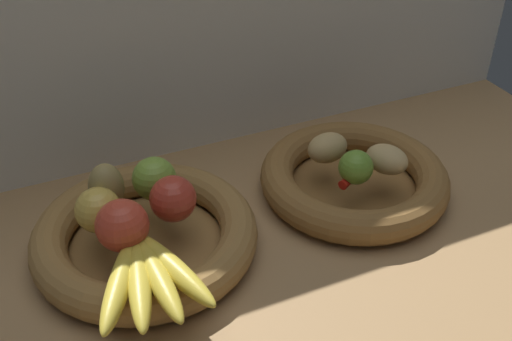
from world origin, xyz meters
The scene contains 14 objects.
ground_plane centered at (0.00, 0.00, -1.50)cm, with size 140.00×90.00×3.00cm, color #9E774C.
back_wall centered at (0.00, 30.00, 27.50)cm, with size 140.00×3.00×55.00cm.
fruit_bowl_left centered at (-19.31, 3.78, 2.71)cm, with size 35.01×35.01×5.78cm.
fruit_bowl_right centered at (18.29, 3.78, 2.71)cm, with size 32.97×32.97×5.78cm.
apple_golden_left centered at (-25.46, 4.70, 9.21)cm, with size 6.86×6.86×6.86cm, color gold.
apple_red_front centered at (-23.14, -0.67, 9.62)cm, with size 7.68×7.68×7.68cm, color #CC422D.
apple_green_back centered at (-15.76, 8.87, 9.28)cm, with size 7.00×7.00×7.00cm, color #7AA338.
apple_red_right centered at (-14.63, 2.66, 9.35)cm, with size 7.14×7.14×7.14cm, color #B73828.
pear_brown centered at (-23.22, 9.09, 9.75)cm, with size 5.64×5.42×7.94cm, color olive.
banana_bunch_front centered at (-22.15, -9.20, 7.35)cm, with size 16.83×19.99×3.14cm.
potato_oblong centered at (14.31, 6.87, 8.32)cm, with size 7.43×5.54×5.08cm, color tan.
potato_small centered at (21.83, 0.24, 8.16)cm, with size 7.37×5.63×4.76cm, color tan.
lime_near centered at (15.43, -0.51, 8.65)cm, with size 5.75×5.75×5.75cm, color olive.
chili_pepper centered at (17.48, 0.63, 6.60)cm, with size 1.64×1.64×11.15cm, color red.
Camera 1 is at (-32.35, -68.31, 65.62)cm, focal length 42.74 mm.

